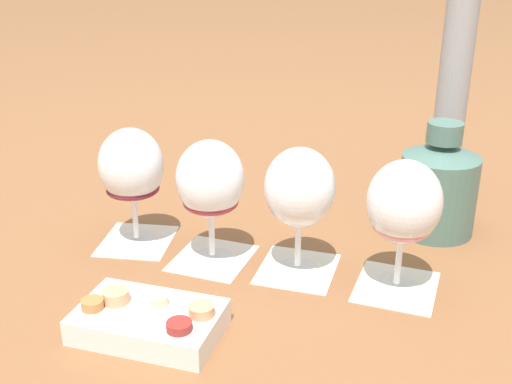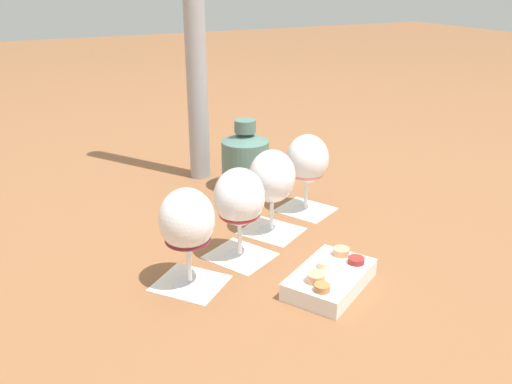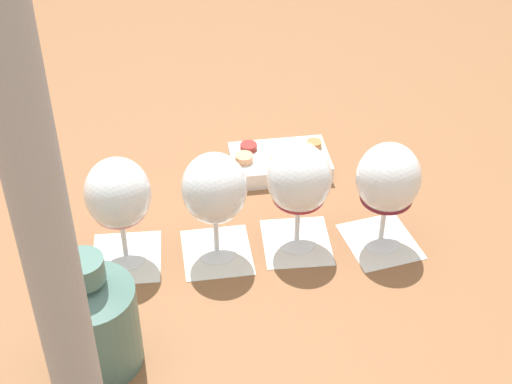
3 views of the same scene
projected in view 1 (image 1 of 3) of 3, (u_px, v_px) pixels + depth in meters
The scene contains 11 objects.
ground_plane at pixel (255, 263), 0.93m from camera, with size 8.00×8.00×0.00m, color brown.
tasting_card_0 at pixel (396, 287), 0.87m from camera, with size 0.15×0.15×0.00m.
tasting_card_1 at pixel (297, 269), 0.91m from camera, with size 0.15×0.15×0.00m.
tasting_card_2 at pixel (212, 258), 0.94m from camera, with size 0.15×0.15×0.00m.
tasting_card_3 at pixel (137, 241), 0.99m from camera, with size 0.16×0.16×0.00m.
wine_glass_0 at pixel (404, 207), 0.82m from camera, with size 0.10×0.10×0.18m.
wine_glass_1 at pixel (299, 193), 0.87m from camera, with size 0.10×0.10×0.18m.
wine_glass_2 at pixel (210, 184), 0.89m from camera, with size 0.10×0.10×0.18m.
wine_glass_3 at pixel (131, 169), 0.95m from camera, with size 0.10×0.10×0.18m.
ceramic_vase at pixel (439, 185), 1.00m from camera, with size 0.12×0.12×0.18m.
snack_dish at pixel (149, 320), 0.76m from camera, with size 0.20×0.18×0.05m.
Camera 1 is at (-0.60, 0.55, 0.45)m, focal length 45.00 mm.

